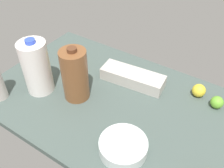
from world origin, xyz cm
name	(u,v)px	position (x,y,z in cm)	size (l,w,h in cm)	color
countertop	(112,102)	(0.00, 0.00, 1.50)	(120.00, 76.00, 3.00)	#45534E
mixing_bowl	(123,147)	(-18.89, 20.94, 5.62)	(18.77, 18.77, 5.24)	silver
egg_carton	(133,77)	(-1.57, -16.47, 6.16)	(31.97, 10.61, 6.31)	#BBB7AF
milk_jug	(36,67)	(33.62, 12.48, 16.22)	(12.86, 12.86, 28.01)	white
chocolate_milk_jug	(75,75)	(15.67, 6.50, 15.68)	(12.02, 12.02, 26.92)	brown
lime_by_jug	(217,102)	(-42.06, -22.40, 5.89)	(5.78, 5.78, 5.78)	#6AB132
lemon_loose	(199,90)	(-32.67, -25.30, 6.15)	(6.31, 6.31, 6.31)	yellow
lemon_near_front	(77,58)	(32.49, -13.90, 6.26)	(6.51, 6.51, 6.51)	yellow
lemon_beside_bowl	(75,69)	(26.99, -6.08, 6.14)	(6.28, 6.28, 6.28)	yellow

